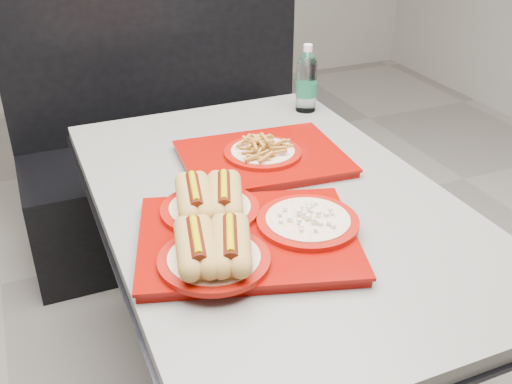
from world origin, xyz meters
name	(u,v)px	position (x,y,z in m)	size (l,w,h in m)	color
diner_table	(273,246)	(0.00, 0.00, 0.58)	(0.92, 1.42, 0.75)	black
booth_bench	(171,152)	(0.00, 1.09, 0.40)	(1.30, 0.57, 1.35)	black
tray_near	(238,229)	(-0.17, -0.18, 0.79)	(0.60, 0.53, 0.11)	#810803
tray_far	(263,154)	(0.05, 0.19, 0.78)	(0.50, 0.41, 0.09)	#810803
water_bottle	(307,82)	(0.37, 0.53, 0.85)	(0.08, 0.08, 0.24)	silver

